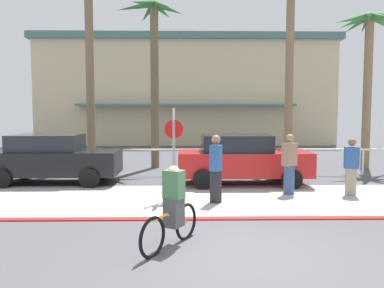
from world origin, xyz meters
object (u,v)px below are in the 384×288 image
object	(u,v)px
palm_tree_2	(153,48)
pedestrian_3	(351,169)
stop_sign_bike_lane	(174,140)
cyclist_yellow_0	(172,208)
pedestrian_0	(289,166)
palm_tree_1	(88,17)
pedestrian_2	(216,171)
palm_tree_4	(370,47)
car_black_1	(53,158)
palm_tree_3	(291,12)
car_red_2	(242,159)

from	to	relation	value
palm_tree_2	pedestrian_3	xyz separation A→B (m)	(6.24, -5.93, -4.45)
stop_sign_bike_lane	pedestrian_3	distance (m)	5.28
cyclist_yellow_0	pedestrian_0	xyz separation A→B (m)	(3.32, 4.38, 0.15)
palm_tree_1	pedestrian_2	distance (m)	10.10
palm_tree_1	cyclist_yellow_0	size ratio (longest dim) A/B	5.50
palm_tree_1	palm_tree_4	world-z (taller)	palm_tree_1
pedestrian_0	pedestrian_3	size ratio (longest dim) A/B	1.07
palm_tree_1	palm_tree_2	size ratio (longest dim) A/B	1.20
palm_tree_1	palm_tree_2	world-z (taller)	palm_tree_1
palm_tree_2	pedestrian_2	world-z (taller)	palm_tree_2
car_black_1	pedestrian_2	xyz separation A→B (m)	(5.38, -3.03, -0.01)
stop_sign_bike_lane	palm_tree_4	world-z (taller)	palm_tree_4
palm_tree_2	pedestrian_0	xyz separation A→B (m)	(4.45, -5.77, -4.39)
palm_tree_3	palm_tree_4	xyz separation A→B (m)	(3.28, -0.50, -1.60)
palm_tree_1	pedestrian_2	xyz separation A→B (m)	(4.95, -6.72, -5.68)
palm_tree_1	pedestrian_3	distance (m)	12.18
pedestrian_3	car_red_2	bearing A→B (deg)	147.79
car_black_1	pedestrian_0	distance (m)	7.90
stop_sign_bike_lane	car_black_1	size ratio (longest dim) A/B	0.58
stop_sign_bike_lane	pedestrian_0	distance (m)	3.55
stop_sign_bike_lane	pedestrian_2	bearing A→B (deg)	-21.76
stop_sign_bike_lane	palm_tree_3	size ratio (longest dim) A/B	0.28
car_black_1	cyclist_yellow_0	distance (m)	7.71
car_red_2	palm_tree_3	bearing A→B (deg)	56.92
palm_tree_1	stop_sign_bike_lane	bearing A→B (deg)	-58.67
palm_tree_2	pedestrian_3	size ratio (longest dim) A/B	4.31
palm_tree_2	palm_tree_3	distance (m)	6.21
cyclist_yellow_0	pedestrian_2	distance (m)	3.52
pedestrian_0	palm_tree_1	bearing A→B (deg)	141.76
palm_tree_1	palm_tree_4	xyz separation A→B (m)	(12.05, -0.32, -1.31)
pedestrian_3	palm_tree_4	bearing A→B (deg)	61.13
stop_sign_bike_lane	pedestrian_3	bearing A→B (deg)	4.56
palm_tree_3	palm_tree_4	distance (m)	3.68
stop_sign_bike_lane	palm_tree_3	bearing A→B (deg)	52.45
cyclist_yellow_0	pedestrian_0	bearing A→B (deg)	52.85
palm_tree_4	pedestrian_3	xyz separation A→B (m)	(-3.05, -5.53, -4.45)
palm_tree_2	cyclist_yellow_0	xyz separation A→B (m)	(1.13, -10.15, -4.54)
palm_tree_3	cyclist_yellow_0	xyz separation A→B (m)	(-4.87, -10.25, -6.14)
car_black_1	cyclist_yellow_0	bearing A→B (deg)	-55.91
palm_tree_1	car_black_1	bearing A→B (deg)	-96.61
palm_tree_3	palm_tree_4	world-z (taller)	palm_tree_3
palm_tree_4	car_black_1	xyz separation A→B (m)	(-12.47, -3.37, -4.36)
cyclist_yellow_0	palm_tree_3	bearing A→B (deg)	64.57
car_red_2	pedestrian_2	xyz separation A→B (m)	(-1.10, -2.73, -0.01)
palm_tree_1	car_black_1	distance (m)	6.78
pedestrian_0	car_black_1	bearing A→B (deg)	165.35
palm_tree_3	pedestrian_2	xyz separation A→B (m)	(-3.81, -6.89, -5.97)
palm_tree_1	car_black_1	xyz separation A→B (m)	(-0.43, -3.69, -5.67)
pedestrian_2	palm_tree_2	bearing A→B (deg)	107.85
car_black_1	pedestrian_2	world-z (taller)	pedestrian_2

